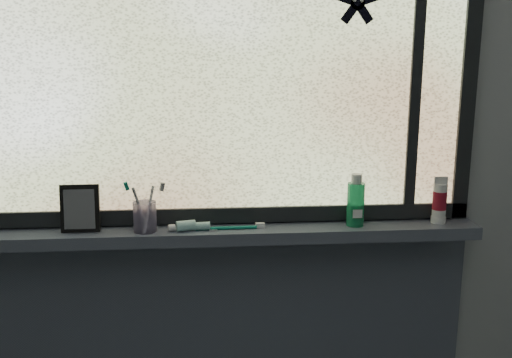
{
  "coord_description": "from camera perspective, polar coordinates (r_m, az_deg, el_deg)",
  "views": [
    {
      "loc": [
        -0.06,
        -0.52,
        1.58
      ],
      "look_at": [
        0.07,
        1.05,
        1.22
      ],
      "focal_mm": 40.0,
      "sensor_mm": 36.0,
      "label": 1
    }
  ],
  "objects": [
    {
      "name": "starfish_sticker",
      "position": [
        1.86,
        10.12,
        16.97
      ],
      "size": [
        0.15,
        0.02,
        0.15
      ],
      "primitive_type": null,
      "color": "black",
      "rests_on": "window_pane"
    },
    {
      "name": "cream_tube",
      "position": [
        1.97,
        17.9,
        -1.84
      ],
      "size": [
        0.06,
        0.06,
        0.11
      ],
      "primitive_type": "cylinder",
      "rotation": [
        0.0,
        0.0,
        0.38
      ],
      "color": "silver",
      "rests_on": "windowsill"
    },
    {
      "name": "vanity_mirror",
      "position": [
        1.87,
        -17.18,
        -2.82
      ],
      "size": [
        0.12,
        0.06,
        0.15
      ],
      "primitive_type": "cube",
      "rotation": [
        0.0,
        0.0,
        0.01
      ],
      "color": "black",
      "rests_on": "windowsill"
    },
    {
      "name": "windowsill",
      "position": [
        1.85,
        -2.59,
        -5.47
      ],
      "size": [
        1.62,
        0.14,
        0.04
      ],
      "primitive_type": "cube",
      "color": "#464D5E",
      "rests_on": "wall_back"
    },
    {
      "name": "toothbrush_lying",
      "position": [
        1.82,
        -2.99,
        -4.83
      ],
      "size": [
        0.24,
        0.03,
        0.02
      ],
      "primitive_type": null,
      "rotation": [
        0.0,
        0.0,
        0.02
      ],
      "color": "#0E7F66",
      "rests_on": "windowsill"
    },
    {
      "name": "wall_back",
      "position": [
        1.86,
        -2.75,
        2.6
      ],
      "size": [
        3.0,
        0.01,
        2.5
      ],
      "primitive_type": "cube",
      "color": "#9EA3A8",
      "rests_on": "ground"
    },
    {
      "name": "toothbrush_cup",
      "position": [
        1.82,
        -11.05,
        -3.73
      ],
      "size": [
        0.09,
        0.09,
        0.1
      ],
      "primitive_type": "cylinder",
      "rotation": [
        0.0,
        0.0,
        0.26
      ],
      "color": "#9A8FBD",
      "rests_on": "windowsill"
    },
    {
      "name": "toothpaste_tube",
      "position": [
        1.82,
        -6.4,
        -4.65
      ],
      "size": [
        0.19,
        0.07,
        0.03
      ],
      "primitive_type": null,
      "rotation": [
        0.0,
        0.0,
        0.17
      ],
      "color": "white",
      "rests_on": "windowsill"
    },
    {
      "name": "mouthwash_bottle",
      "position": [
        1.87,
        9.95,
        -2.07
      ],
      "size": [
        0.06,
        0.06,
        0.14
      ],
      "primitive_type": "cylinder",
      "rotation": [
        0.0,
        0.0,
        -0.02
      ],
      "color": "#1FA363",
      "rests_on": "windowsill"
    },
    {
      "name": "window_pane",
      "position": [
        1.81,
        -2.83,
        11.23
      ],
      "size": [
        1.5,
        0.01,
        1.0
      ],
      "primitive_type": "cube",
      "color": "silver",
      "rests_on": "wall_back"
    },
    {
      "name": "frame_right",
      "position": [
        1.99,
        20.56,
        10.59
      ],
      "size": [
        0.05,
        0.03,
        1.1
      ],
      "primitive_type": "cube",
      "color": "black",
      "rests_on": "wall_back"
    },
    {
      "name": "frame_mullion",
      "position": [
        1.92,
        15.73,
        10.87
      ],
      "size": [
        0.03,
        0.03,
        1.0
      ],
      "primitive_type": "cube",
      "color": "black",
      "rests_on": "wall_back"
    },
    {
      "name": "frame_bottom",
      "position": [
        1.88,
        -2.66,
        -3.56
      ],
      "size": [
        1.6,
        0.03,
        0.05
      ],
      "primitive_type": "cube",
      "color": "black",
      "rests_on": "windowsill"
    }
  ]
}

